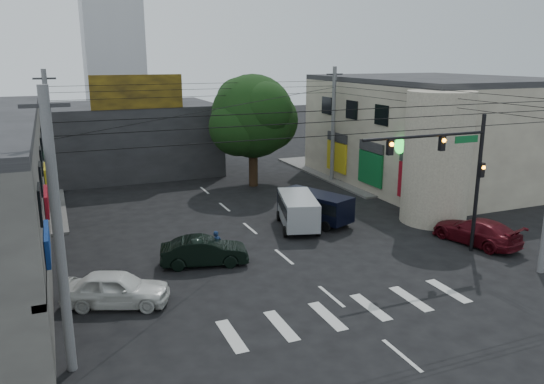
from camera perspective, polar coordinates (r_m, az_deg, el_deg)
ground at (r=25.68m, az=3.13°, el=-8.48°), size 160.00×160.00×0.00m
sidewalk_far_right at (r=49.45m, az=12.94°, el=2.49°), size 16.00×16.00×0.15m
building_right at (r=44.89m, az=16.91°, el=6.14°), size 14.00×18.00×8.00m
corner_column at (r=33.63m, az=17.32°, el=3.51°), size 4.00×4.00×8.00m
building_far at (r=48.20m, az=-14.89°, el=5.61°), size 14.00×10.00×6.00m
billboard at (r=42.92m, az=-14.31°, el=10.40°), size 7.00×0.30×2.60m
street_tree at (r=41.12m, az=-2.08°, el=8.11°), size 6.40×6.40×8.70m
traffic_gantry at (r=27.72m, az=18.96°, el=2.91°), size 7.10×0.35×7.20m
utility_pole_near_left at (r=17.61m, az=-21.98°, el=-4.48°), size 0.32×0.32×9.20m
utility_pole_far_left at (r=37.65m, az=-22.70°, el=5.08°), size 0.32×0.32×9.20m
utility_pole_far_right at (r=43.05m, az=6.60°, el=7.14°), size 0.32×0.32×9.20m
dark_sedan at (r=26.34m, az=-7.29°, el=-6.34°), size 3.35×4.90×1.40m
white_compact at (r=22.99m, az=-16.41°, el=-9.94°), size 4.74×5.53×1.47m
maroon_sedan at (r=31.06m, az=21.11°, el=-3.95°), size 4.12×5.77×1.42m
silver_minivan at (r=31.54m, az=2.80°, el=-2.19°), size 5.58×4.37×1.95m
navy_van at (r=32.61m, az=4.65°, el=-1.73°), size 5.99×5.16×1.88m
traffic_officer at (r=26.92m, az=-5.95°, el=-5.73°), size 0.73×0.63×1.50m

